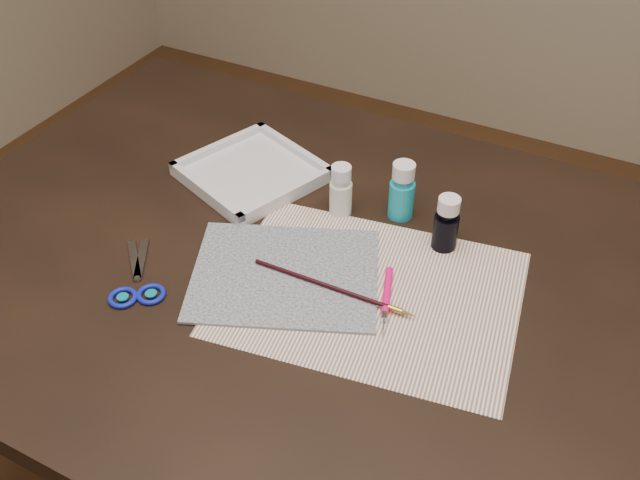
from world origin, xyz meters
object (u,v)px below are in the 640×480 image
at_px(scissors, 133,272).
at_px(palette_tray, 252,171).
at_px(paper, 371,293).
at_px(canvas, 285,274).
at_px(paint_bottle_cyan, 402,190).
at_px(paint_bottle_navy, 446,223).
at_px(paint_bottle_white, 341,190).

xyz_separation_m(scissors, palette_tray, (0.03, 0.30, 0.01)).
distance_m(paper, canvas, 0.13).
relative_size(paint_bottle_cyan, palette_tray, 0.49).
distance_m(paint_bottle_navy, palette_tray, 0.37).
bearing_deg(paint_bottle_white, paint_bottle_cyan, 22.44).
distance_m(paint_bottle_white, paint_bottle_navy, 0.18).
distance_m(paper, scissors, 0.35).
distance_m(paint_bottle_navy, scissors, 0.48).
height_order(paint_bottle_white, palette_tray, paint_bottle_white).
bearing_deg(palette_tray, scissors, -94.98).
distance_m(paper, paint_bottle_navy, 0.16).
height_order(paper, palette_tray, palette_tray).
xyz_separation_m(paint_bottle_cyan, scissors, (-0.30, -0.32, -0.05)).
height_order(paint_bottle_white, paint_bottle_navy, paint_bottle_navy).
bearing_deg(paint_bottle_navy, paper, -111.49).
distance_m(paint_bottle_cyan, paint_bottle_navy, 0.10).
xyz_separation_m(paint_bottle_white, palette_tray, (-0.18, 0.02, -0.03)).
bearing_deg(canvas, scissors, -153.45).
height_order(paint_bottle_cyan, palette_tray, paint_bottle_cyan).
height_order(scissors, palette_tray, palette_tray).
bearing_deg(scissors, paint_bottle_navy, -99.52).
relative_size(paint_bottle_white, paint_bottle_cyan, 0.90).
bearing_deg(canvas, palette_tray, 132.29).
xyz_separation_m(paint_bottle_navy, scissors, (-0.39, -0.27, -0.04)).
height_order(canvas, paint_bottle_cyan, paint_bottle_cyan).
relative_size(canvas, palette_tray, 1.33).
height_order(paint_bottle_white, scissors, paint_bottle_white).
bearing_deg(paper, palette_tray, 151.04).
relative_size(paint_bottle_cyan, scissors, 0.61).
xyz_separation_m(paint_bottle_cyan, palette_tray, (-0.27, -0.02, -0.04)).
height_order(paint_bottle_white, paint_bottle_cyan, paint_bottle_cyan).
distance_m(paint_bottle_cyan, palette_tray, 0.28).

